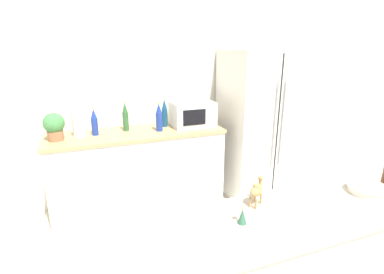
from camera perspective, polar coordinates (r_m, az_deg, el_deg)
The scene contains 13 objects.
wall_back at distance 3.65m, azimuth -6.28°, elevation 8.19°, with size 8.00×0.06×2.55m.
back_counter at distance 3.49m, azimuth -10.16°, elevation -6.27°, with size 1.90×0.63×0.93m.
refrigerator at distance 3.82m, azimuth 12.66°, elevation 2.46°, with size 0.87×0.76×1.79m.
potted_plant at distance 3.23m, azimuth -24.77°, elevation 1.95°, with size 0.20×0.20×0.28m.
paper_towel_roll at distance 3.27m, azimuth -20.81°, elevation 2.29°, with size 0.12×0.12×0.26m.
microwave at distance 3.49m, azimuth 0.04°, elevation 4.46°, with size 0.48×0.37×0.28m.
back_bottle_0 at distance 3.35m, azimuth -12.56°, elevation 3.75°, with size 0.06×0.06×0.32m.
back_bottle_1 at distance 3.27m, azimuth -18.10°, elevation 2.67°, with size 0.07×0.07×0.29m.
back_bottle_2 at distance 3.45m, azimuth -5.25°, elevation 4.53°, with size 0.06×0.06×0.33m.
back_bottle_3 at distance 3.28m, azimuth -6.30°, elevation 3.70°, with size 0.07×0.07×0.31m.
fruit_bowl at distance 2.24m, azimuth 30.43°, elevation -8.46°, with size 0.25×0.25×0.05m.
camel_figurine at distance 1.81m, azimuth 12.20°, elevation -9.79°, with size 0.13×0.12×0.17m.
wise_man_figurine_blue at distance 1.65m, azimuth 9.58°, elevation -14.43°, with size 0.05×0.05×0.12m.
Camera 1 is at (-0.91, -0.76, 1.84)m, focal length 28.00 mm.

